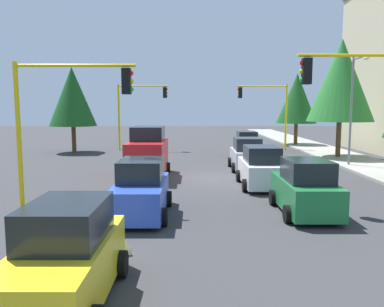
{
  "coord_description": "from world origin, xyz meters",
  "views": [
    {
      "loc": [
        20.53,
        -0.89,
        3.78
      ],
      "look_at": [
        -1.13,
        -0.92,
        1.2
      ],
      "focal_mm": 35.89,
      "sensor_mm": 36.0,
      "label": 1
    }
  ],
  "objects_px": {
    "tree_roadside_mid": "(341,81)",
    "delivery_van_red": "(148,154)",
    "traffic_signal_near_left": "(369,98)",
    "street_lamp_curbside": "(354,99)",
    "tree_opposite_side": "(72,97)",
    "car_white": "(261,168)",
    "car_black": "(246,145)",
    "traffic_signal_near_right": "(66,105)",
    "tree_roadside_far": "(297,99)",
    "traffic_signal_far_left": "(267,104)",
    "traffic_signal_far_right": "(139,104)",
    "car_silver": "(247,155)",
    "car_yellow": "(66,258)",
    "car_blue": "(141,190)",
    "car_green": "(305,189)"
  },
  "relations": [
    {
      "from": "traffic_signal_near_left",
      "to": "tree_opposite_side",
      "type": "distance_m",
      "value": 24.58
    },
    {
      "from": "car_white",
      "to": "traffic_signal_far_right",
      "type": "bearing_deg",
      "value": -153.52
    },
    {
      "from": "traffic_signal_near_left",
      "to": "street_lamp_curbside",
      "type": "bearing_deg",
      "value": 160.13
    },
    {
      "from": "traffic_signal_far_left",
      "to": "car_yellow",
      "type": "xyz_separation_m",
      "value": [
        27.44,
        -9.06,
        -3.24
      ]
    },
    {
      "from": "traffic_signal_near_right",
      "to": "car_green",
      "type": "height_order",
      "value": "traffic_signal_near_right"
    },
    {
      "from": "tree_roadside_mid",
      "to": "delivery_van_red",
      "type": "relative_size",
      "value": 1.83
    },
    {
      "from": "tree_roadside_mid",
      "to": "car_yellow",
      "type": "height_order",
      "value": "tree_roadside_mid"
    },
    {
      "from": "traffic_signal_far_right",
      "to": "tree_roadside_mid",
      "type": "height_order",
      "value": "tree_roadside_mid"
    },
    {
      "from": "tree_opposite_side",
      "to": "car_white",
      "type": "distance_m",
      "value": 19.98
    },
    {
      "from": "car_yellow",
      "to": "car_silver",
      "type": "bearing_deg",
      "value": 160.45
    },
    {
      "from": "traffic_signal_near_left",
      "to": "car_black",
      "type": "xyz_separation_m",
      "value": [
        -15.34,
        -2.4,
        -3.25
      ]
    },
    {
      "from": "car_blue",
      "to": "car_green",
      "type": "bearing_deg",
      "value": 91.84
    },
    {
      "from": "traffic_signal_far_left",
      "to": "tree_roadside_mid",
      "type": "xyz_separation_m",
      "value": [
        6.0,
        4.28,
        1.64
      ]
    },
    {
      "from": "traffic_signal_near_left",
      "to": "car_silver",
      "type": "height_order",
      "value": "traffic_signal_near_left"
    },
    {
      "from": "tree_roadside_far",
      "to": "car_yellow",
      "type": "xyz_separation_m",
      "value": [
        31.44,
        -12.84,
        -3.81
      ]
    },
    {
      "from": "traffic_signal_near_left",
      "to": "tree_opposite_side",
      "type": "bearing_deg",
      "value": -137.1
    },
    {
      "from": "traffic_signal_near_left",
      "to": "car_green",
      "type": "relative_size",
      "value": 1.55
    },
    {
      "from": "traffic_signal_near_left",
      "to": "car_white",
      "type": "distance_m",
      "value": 5.93
    },
    {
      "from": "traffic_signal_near_right",
      "to": "tree_roadside_far",
      "type": "xyz_separation_m",
      "value": [
        -24.0,
        15.17,
        0.81
      ]
    },
    {
      "from": "car_silver",
      "to": "car_white",
      "type": "height_order",
      "value": "same"
    },
    {
      "from": "traffic_signal_near_left",
      "to": "car_black",
      "type": "relative_size",
      "value": 1.56
    },
    {
      "from": "traffic_signal_near_left",
      "to": "delivery_van_red",
      "type": "bearing_deg",
      "value": -124.79
    },
    {
      "from": "delivery_van_red",
      "to": "tree_opposite_side",
      "type": "bearing_deg",
      "value": -146.77
    },
    {
      "from": "tree_roadside_far",
      "to": "traffic_signal_far_left",
      "type": "bearing_deg",
      "value": -43.35
    },
    {
      "from": "traffic_signal_far_left",
      "to": "car_silver",
      "type": "distance_m",
      "value": 12.09
    },
    {
      "from": "traffic_signal_far_right",
      "to": "traffic_signal_near_left",
      "type": "bearing_deg",
      "value": 29.8
    },
    {
      "from": "traffic_signal_near_left",
      "to": "car_green",
      "type": "bearing_deg",
      "value": -67.39
    },
    {
      "from": "traffic_signal_near_right",
      "to": "car_silver",
      "type": "distance_m",
      "value": 12.35
    },
    {
      "from": "tree_roadside_mid",
      "to": "delivery_van_red",
      "type": "xyz_separation_m",
      "value": [
        7.71,
        -13.33,
        -4.49
      ]
    },
    {
      "from": "tree_roadside_far",
      "to": "delivery_van_red",
      "type": "relative_size",
      "value": 1.5
    },
    {
      "from": "tree_opposite_side",
      "to": "car_black",
      "type": "xyz_separation_m",
      "value": [
        2.66,
        14.33,
        -3.81
      ]
    },
    {
      "from": "tree_roadside_far",
      "to": "car_silver",
      "type": "relative_size",
      "value": 1.91
    },
    {
      "from": "car_yellow",
      "to": "traffic_signal_far_left",
      "type": "bearing_deg",
      "value": 161.73
    },
    {
      "from": "car_black",
      "to": "delivery_van_red",
      "type": "bearing_deg",
      "value": -36.33
    },
    {
      "from": "street_lamp_curbside",
      "to": "traffic_signal_near_right",
      "type": "bearing_deg",
      "value": -57.12
    },
    {
      "from": "traffic_signal_far_right",
      "to": "car_black",
      "type": "relative_size",
      "value": 1.56
    },
    {
      "from": "traffic_signal_near_right",
      "to": "traffic_signal_near_left",
      "type": "xyz_separation_m",
      "value": [
        0.0,
        11.4,
        0.24
      ]
    },
    {
      "from": "delivery_van_red",
      "to": "car_green",
      "type": "relative_size",
      "value": 1.27
    },
    {
      "from": "traffic_signal_far_left",
      "to": "tree_roadside_far",
      "type": "height_order",
      "value": "tree_roadside_far"
    },
    {
      "from": "traffic_signal_far_left",
      "to": "car_silver",
      "type": "bearing_deg",
      "value": -16.38
    },
    {
      "from": "delivery_van_red",
      "to": "traffic_signal_near_left",
      "type": "bearing_deg",
      "value": 55.21
    },
    {
      "from": "tree_opposite_side",
      "to": "car_blue",
      "type": "xyz_separation_m",
      "value": [
        19.26,
        8.3,
        -3.81
      ]
    },
    {
      "from": "car_green",
      "to": "car_black",
      "type": "relative_size",
      "value": 1.01
    },
    {
      "from": "car_green",
      "to": "car_blue",
      "type": "height_order",
      "value": "same"
    },
    {
      "from": "traffic_signal_far_right",
      "to": "car_black",
      "type": "height_order",
      "value": "traffic_signal_far_right"
    },
    {
      "from": "traffic_signal_far_right",
      "to": "traffic_signal_near_left",
      "type": "xyz_separation_m",
      "value": [
        20.0,
        11.45,
        -0.0
      ]
    },
    {
      "from": "car_white",
      "to": "street_lamp_curbside",
      "type": "bearing_deg",
      "value": 131.1
    },
    {
      "from": "traffic_signal_near_left",
      "to": "car_blue",
      "type": "relative_size",
      "value": 1.46
    },
    {
      "from": "car_silver",
      "to": "traffic_signal_near_right",
      "type": "bearing_deg",
      "value": -42.58
    },
    {
      "from": "street_lamp_curbside",
      "to": "car_white",
      "type": "distance_m",
      "value": 9.66
    }
  ]
}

